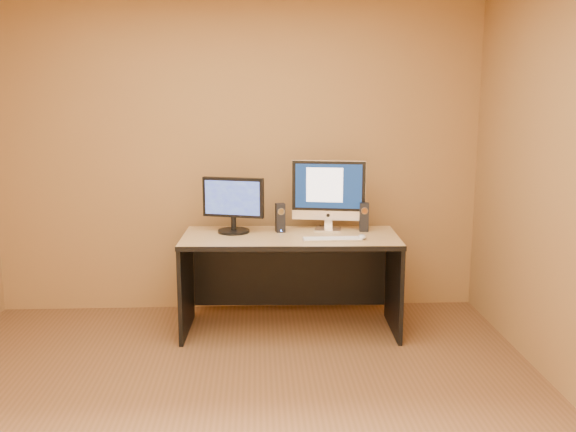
{
  "coord_description": "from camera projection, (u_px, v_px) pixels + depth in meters",
  "views": [
    {
      "loc": [
        0.15,
        -3.3,
        1.83
      ],
      "look_at": [
        0.37,
        1.31,
        0.92
      ],
      "focal_mm": 40.0,
      "sensor_mm": 36.0,
      "label": 1
    }
  ],
  "objects": [
    {
      "name": "walls",
      "position": [
        229.0,
        194.0,
        3.33
      ],
      "size": [
        4.0,
        4.0,
        2.6
      ],
      "primitive_type": null,
      "color": "olive",
      "rests_on": "ground"
    },
    {
      "name": "cable_b",
      "position": [
        322.0,
        226.0,
        5.15
      ],
      "size": [
        0.12,
        0.15,
        0.01
      ],
      "primitive_type": "cylinder",
      "rotation": [
        1.57,
        0.0,
        -0.66
      ],
      "color": "black",
      "rests_on": "desk"
    },
    {
      "name": "speaker_right",
      "position": [
        364.0,
        217.0,
        4.97
      ],
      "size": [
        0.08,
        0.08,
        0.22
      ],
      "primitive_type": null,
      "rotation": [
        0.0,
        0.0,
        -0.09
      ],
      "color": "black",
      "rests_on": "desk"
    },
    {
      "name": "speaker_left",
      "position": [
        280.0,
        218.0,
        4.94
      ],
      "size": [
        0.08,
        0.08,
        0.22
      ],
      "primitive_type": null,
      "rotation": [
        0.0,
        0.0,
        0.15
      ],
      "color": "black",
      "rests_on": "desk"
    },
    {
      "name": "second_monitor",
      "position": [
        233.0,
        205.0,
        4.91
      ],
      "size": [
        0.54,
        0.37,
        0.43
      ],
      "primitive_type": null,
      "rotation": [
        0.0,
        0.0,
        -0.28
      ],
      "color": "black",
      "rests_on": "desk"
    },
    {
      "name": "imac",
      "position": [
        328.0,
        195.0,
        4.99
      ],
      "size": [
        0.61,
        0.31,
        0.56
      ],
      "primitive_type": null,
      "rotation": [
        0.0,
        0.0,
        -0.18
      ],
      "color": "silver",
      "rests_on": "desk"
    },
    {
      "name": "floor",
      "position": [
        233.0,
        424.0,
        3.58
      ],
      "size": [
        4.0,
        4.0,
        0.0
      ],
      "primitive_type": "plane",
      "color": "brown",
      "rests_on": "ground"
    },
    {
      "name": "keyboard",
      "position": [
        332.0,
        239.0,
        4.69
      ],
      "size": [
        0.44,
        0.12,
        0.02
      ],
      "primitive_type": "cube",
      "rotation": [
        0.0,
        0.0,
        0.01
      ],
      "color": "silver",
      "rests_on": "desk"
    },
    {
      "name": "mouse",
      "position": [
        362.0,
        237.0,
        4.72
      ],
      "size": [
        0.08,
        0.11,
        0.04
      ],
      "primitive_type": "ellipsoid",
      "rotation": [
        0.0,
        0.0,
        -0.18
      ],
      "color": "silver",
      "rests_on": "desk"
    },
    {
      "name": "desk",
      "position": [
        290.0,
        284.0,
        4.9
      ],
      "size": [
        1.65,
        0.77,
        0.75
      ],
      "primitive_type": null,
      "rotation": [
        0.0,
        0.0,
        -0.04
      ],
      "color": "tan",
      "rests_on": "ground"
    },
    {
      "name": "cable_a",
      "position": [
        323.0,
        228.0,
        5.09
      ],
      "size": [
        0.04,
        0.22,
        0.01
      ],
      "primitive_type": "cylinder",
      "rotation": [
        1.57,
        0.0,
        0.13
      ],
      "color": "black",
      "rests_on": "desk"
    }
  ]
}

